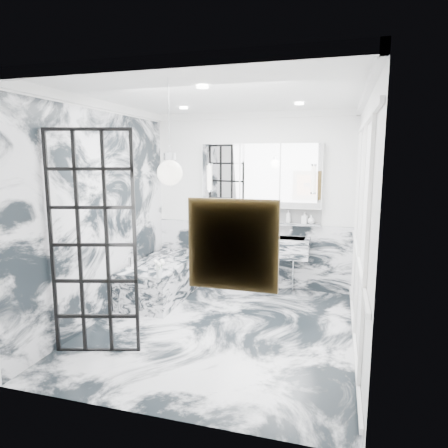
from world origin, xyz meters
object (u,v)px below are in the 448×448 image
(crittall_door, at_px, (93,245))
(bathtub, at_px, (163,278))
(mirror_cabinet, at_px, (261,176))
(trough_sink, at_px, (258,246))

(crittall_door, height_order, bathtub, crittall_door)
(mirror_cabinet, bearing_deg, trough_sink, -90.00)
(crittall_door, distance_m, mirror_cabinet, 3.01)
(trough_sink, xyz_separation_m, mirror_cabinet, (-0.00, 0.17, 1.09))
(mirror_cabinet, distance_m, bathtub, 2.20)
(crittall_door, distance_m, trough_sink, 2.83)
(crittall_door, height_order, trough_sink, crittall_door)
(crittall_door, xyz_separation_m, trough_sink, (1.27, 2.49, -0.46))
(bathtub, bearing_deg, crittall_door, -88.16)
(crittall_door, height_order, mirror_cabinet, crittall_door)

